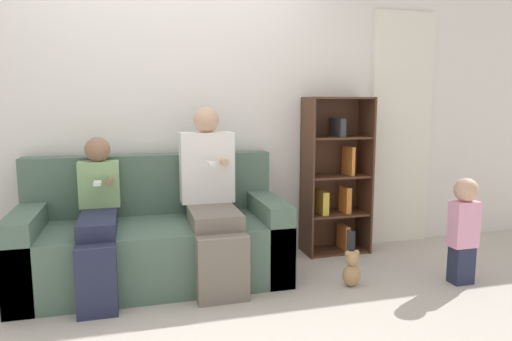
{
  "coord_description": "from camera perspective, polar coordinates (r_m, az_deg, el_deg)",
  "views": [
    {
      "loc": [
        -0.29,
        -2.9,
        1.33
      ],
      "look_at": [
        0.66,
        0.57,
        0.81
      ],
      "focal_mm": 32.0,
      "sensor_mm": 36.0,
      "label": 1
    }
  ],
  "objects": [
    {
      "name": "adult_seated",
      "position": [
        3.42,
        -5.58,
        -2.8
      ],
      "size": [
        0.41,
        0.78,
        1.31
      ],
      "color": "#70665B",
      "rests_on": "ground_plane"
    },
    {
      "name": "ground_plane",
      "position": [
        3.2,
        -9.14,
        -16.36
      ],
      "size": [
        14.0,
        14.0,
        0.0
      ],
      "primitive_type": "plane",
      "color": "#BCB2A8"
    },
    {
      "name": "bookshelf",
      "position": [
        4.17,
        9.93,
        -1.4
      ],
      "size": [
        0.58,
        0.31,
        1.39
      ],
      "color": "#4C2D1E",
      "rests_on": "ground_plane"
    },
    {
      "name": "child_seated",
      "position": [
        3.36,
        -19.15,
        -5.42
      ],
      "size": [
        0.29,
        0.8,
        1.09
      ],
      "color": "#232842",
      "rests_on": "ground_plane"
    },
    {
      "name": "teddy_bear",
      "position": [
        3.49,
        11.87,
        -12.01
      ],
      "size": [
        0.14,
        0.11,
        0.27
      ],
      "color": "tan",
      "rests_on": "ground_plane"
    },
    {
      "name": "back_wall",
      "position": [
        3.88,
        -11.16,
        7.31
      ],
      "size": [
        10.0,
        0.06,
        2.55
      ],
      "color": "silver",
      "rests_on": "ground_plane"
    },
    {
      "name": "toddler_standing",
      "position": [
        3.72,
        24.54,
        -6.3
      ],
      "size": [
        0.2,
        0.18,
        0.8
      ],
      "color": "#232842",
      "rests_on": "ground_plane"
    },
    {
      "name": "couch",
      "position": [
        3.57,
        -12.46,
        -8.53
      ],
      "size": [
        1.93,
        0.84,
        0.93
      ],
      "color": "#4C6656",
      "rests_on": "ground_plane"
    },
    {
      "name": "curtain_panel",
      "position": [
        4.56,
        17.64,
        4.85
      ],
      "size": [
        0.62,
        0.04,
        2.18
      ],
      "color": "silver",
      "rests_on": "ground_plane"
    }
  ]
}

